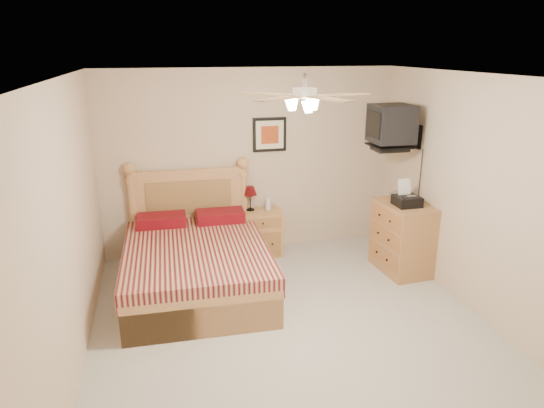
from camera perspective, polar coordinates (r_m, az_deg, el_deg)
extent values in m
plane|color=#ADA99D|center=(5.08, 2.60, -14.73)|extent=(4.50, 4.50, 0.00)
cube|color=white|center=(4.28, 3.09, 14.72)|extent=(4.00, 4.50, 0.04)
cube|color=beige|center=(6.63, -2.61, 4.94)|extent=(4.00, 0.04, 2.50)
cube|color=beige|center=(2.66, 17.02, -16.89)|extent=(4.00, 0.04, 2.50)
cube|color=beige|center=(4.43, -22.90, -3.16)|extent=(0.04, 4.50, 2.50)
cube|color=beige|center=(5.42, 23.60, 0.44)|extent=(0.04, 4.50, 2.50)
cube|color=#B1723D|center=(6.70, -1.36, -3.36)|extent=(0.59, 0.46, 0.62)
imported|color=silver|center=(6.61, -0.45, 0.20)|extent=(0.09, 0.09, 0.22)
cube|color=black|center=(6.60, -0.29, 8.16)|extent=(0.46, 0.04, 0.46)
cube|color=#A06B30|center=(6.36, 15.16, -3.82)|extent=(0.58, 0.80, 0.90)
imported|color=beige|center=(6.41, 14.51, 0.77)|extent=(0.26, 0.29, 0.02)
imported|color=gray|center=(6.40, 14.46, 0.95)|extent=(0.30, 0.33, 0.02)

